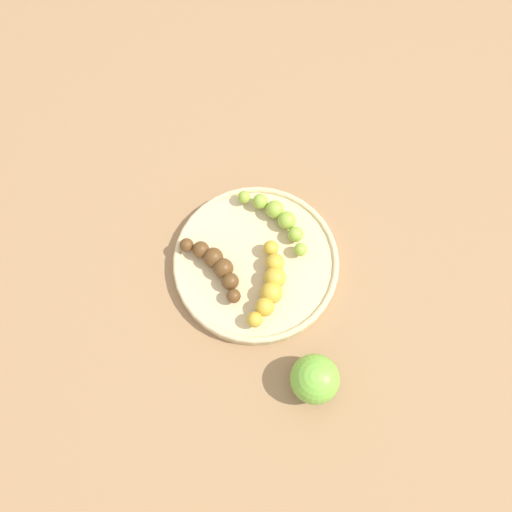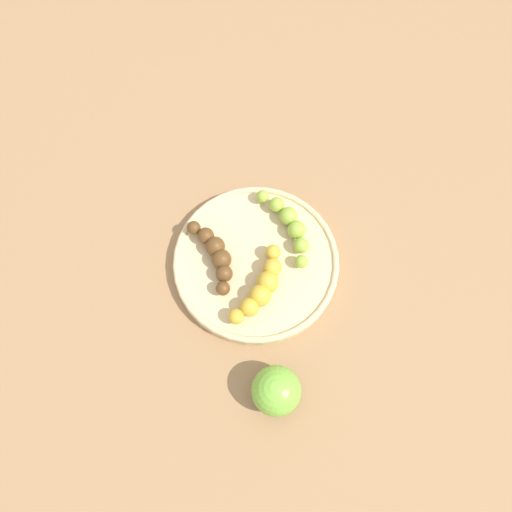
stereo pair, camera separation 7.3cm
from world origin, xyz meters
TOP-DOWN VIEW (x-y plane):
  - ground_plane at (0.00, 0.00)m, footprint 2.40×2.40m
  - fruit_bowl at (0.00, 0.00)m, footprint 0.25×0.25m
  - banana_green at (-0.06, -0.04)m, footprint 0.06×0.14m
  - banana_overripe at (0.06, -0.02)m, footprint 0.05×0.13m
  - banana_spotted at (0.01, 0.05)m, footprint 0.10×0.10m
  - apple_green at (0.03, 0.19)m, footprint 0.07×0.07m

SIDE VIEW (x-z plane):
  - ground_plane at x=0.00m, z-range 0.00..0.00m
  - fruit_bowl at x=0.00m, z-range 0.00..0.02m
  - banana_green at x=-0.06m, z-range 0.02..0.05m
  - apple_green at x=0.03m, z-range 0.00..0.07m
  - banana_overripe at x=0.06m, z-range 0.02..0.05m
  - banana_spotted at x=0.01m, z-range 0.02..0.05m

